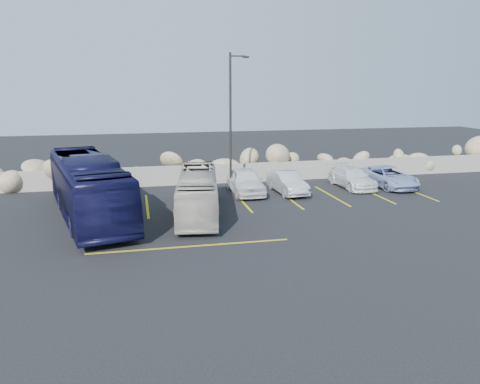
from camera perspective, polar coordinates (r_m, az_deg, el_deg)
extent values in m
plane|color=black|center=(18.62, -2.93, -6.63)|extent=(90.00, 90.00, 0.00)
cube|color=gray|center=(29.98, -6.77, 2.06)|extent=(60.00, 0.40, 1.20)
cube|color=gold|center=(25.10, -11.25, -1.65)|extent=(0.12, 5.00, 0.01)
cube|color=gold|center=(25.68, 0.19, -1.06)|extent=(0.12, 5.00, 0.01)
cube|color=gold|center=(26.39, 5.92, -0.75)|extent=(0.12, 5.00, 0.01)
cube|color=gold|center=(27.30, 11.11, -0.46)|extent=(0.12, 5.00, 0.01)
cube|color=gold|center=(28.43, 15.92, -0.18)|extent=(0.12, 5.00, 0.01)
cube|color=gold|center=(29.74, 20.34, 0.07)|extent=(0.12, 5.00, 0.01)
cube|color=gold|center=(18.68, -6.08, -6.61)|extent=(8.00, 0.12, 0.01)
cylinder|color=#292724|center=(27.42, -1.17, 8.30)|extent=(0.14, 0.14, 8.00)
cylinder|color=#292724|center=(27.47, -0.25, 16.25)|extent=(0.90, 0.08, 0.08)
cube|color=#292724|center=(27.56, 0.70, 16.13)|extent=(0.35, 0.18, 0.12)
imported|color=#BCB8AA|center=(22.86, -5.16, -0.13)|extent=(2.92, 7.91, 2.15)
imported|color=#101036|center=(23.32, -17.99, 0.56)|extent=(4.91, 10.92, 2.96)
imported|color=white|center=(27.26, 0.67, 1.34)|extent=(1.80, 4.35, 1.48)
imported|color=#BCBDC1|center=(27.51, 5.78, 1.15)|extent=(1.57, 3.89, 1.25)
imported|color=white|center=(29.72, 13.50, 1.71)|extent=(1.82, 4.23, 1.21)
imported|color=#95A5D3|center=(30.50, 17.65, 1.77)|extent=(2.40, 4.65, 1.25)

